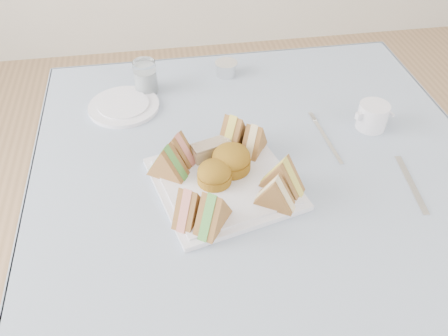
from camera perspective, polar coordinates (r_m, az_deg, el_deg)
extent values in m
plane|color=#9E7751|center=(1.66, 3.01, -19.17)|extent=(4.00, 4.00, 0.00)
cube|color=brown|center=(1.35, 3.57, -11.58)|extent=(0.90, 0.90, 0.74)
cube|color=#9DACC6|center=(1.07, 4.40, 0.33)|extent=(1.02, 1.02, 0.01)
cube|color=white|center=(1.01, 0.00, -1.85)|extent=(0.34, 0.34, 0.01)
cylinder|color=#916617|center=(0.99, -1.17, -0.70)|extent=(0.09, 0.09, 0.05)
cylinder|color=#916617|center=(1.02, 0.88, 1.06)|extent=(0.12, 0.12, 0.06)
cube|color=beige|center=(1.06, -1.56, 2.17)|extent=(0.09, 0.06, 0.04)
cylinder|color=white|center=(1.27, -11.95, 7.27)|extent=(0.23, 0.23, 0.01)
cylinder|color=white|center=(1.30, -9.43, 10.75)|extent=(0.08, 0.08, 0.09)
cylinder|color=silver|center=(1.37, 0.27, 11.79)|extent=(0.08, 0.08, 0.04)
cube|color=silver|center=(1.09, 21.58, -1.82)|extent=(0.03, 0.18, 0.00)
cube|color=silver|center=(1.15, 12.36, 3.12)|extent=(0.02, 0.17, 0.00)
cylinder|color=white|center=(1.21, 17.44, 5.97)|extent=(0.09, 0.09, 0.06)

